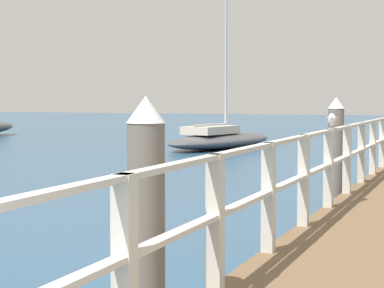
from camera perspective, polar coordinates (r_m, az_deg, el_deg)
pier_railing at (r=10.64m, az=11.85°, el=-0.93°), size 0.12×16.95×1.09m
dock_piling_near at (r=5.24m, az=-3.74°, el=-6.83°), size 0.29×0.29×1.98m
dock_piling_far at (r=12.54m, az=11.63°, el=-0.71°), size 0.29×0.29×1.98m
seagull_foreground at (r=10.08m, az=11.34°, el=1.99°), size 0.22×0.47×0.21m
boat_0 at (r=27.26m, az=2.33°, el=0.40°), size 3.55×6.76×6.43m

